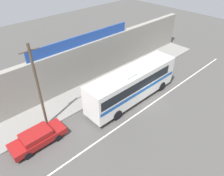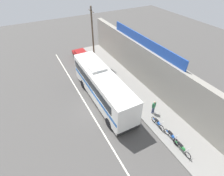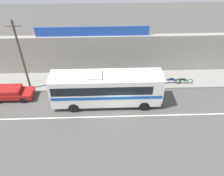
{
  "view_description": "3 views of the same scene",
  "coord_description": "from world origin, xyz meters",
  "px_view_note": "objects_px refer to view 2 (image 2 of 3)",
  "views": [
    {
      "loc": [
        -14.88,
        -10.45,
        13.97
      ],
      "look_at": [
        -3.05,
        2.16,
        1.92
      ],
      "focal_mm": 33.74,
      "sensor_mm": 36.0,
      "label": 1
    },
    {
      "loc": [
        12.65,
        -4.92,
        13.43
      ],
      "look_at": [
        -0.81,
        2.24,
        1.55
      ],
      "focal_mm": 27.94,
      "sensor_mm": 36.0,
      "label": 2
    },
    {
      "loc": [
        -1.13,
        -16.37,
        15.68
      ],
      "look_at": [
        -0.52,
        1.0,
        2.16
      ],
      "focal_mm": 35.76,
      "sensor_mm": 36.0,
      "label": 3
    }
  ],
  "objects_px": {
    "intercity_bus": "(102,85)",
    "parked_car": "(82,56)",
    "motorcycle_orange": "(172,136)",
    "pedestrian_near_shop": "(154,106)",
    "motorcycle_black": "(158,123)",
    "motorcycle_blue": "(182,148)",
    "utility_pole": "(93,35)"
  },
  "relations": [
    {
      "from": "motorcycle_orange",
      "to": "parked_car",
      "type": "bearing_deg",
      "value": -174.01
    },
    {
      "from": "parked_car",
      "to": "pedestrian_near_shop",
      "type": "bearing_deg",
      "value": 9.69
    },
    {
      "from": "intercity_bus",
      "to": "utility_pole",
      "type": "distance_m",
      "value": 9.19
    },
    {
      "from": "intercity_bus",
      "to": "pedestrian_near_shop",
      "type": "height_order",
      "value": "intercity_bus"
    },
    {
      "from": "motorcycle_orange",
      "to": "pedestrian_near_shop",
      "type": "bearing_deg",
      "value": 169.73
    },
    {
      "from": "motorcycle_black",
      "to": "motorcycle_orange",
      "type": "relative_size",
      "value": 1.0
    },
    {
      "from": "utility_pole",
      "to": "motorcycle_black",
      "type": "relative_size",
      "value": 4.35
    },
    {
      "from": "intercity_bus",
      "to": "motorcycle_orange",
      "type": "xyz_separation_m",
      "value": [
        7.8,
        3.07,
        -1.5
      ]
    },
    {
      "from": "motorcycle_black",
      "to": "motorcycle_orange",
      "type": "bearing_deg",
      "value": 3.9
    },
    {
      "from": "intercity_bus",
      "to": "motorcycle_black",
      "type": "height_order",
      "value": "intercity_bus"
    },
    {
      "from": "parked_car",
      "to": "pedestrian_near_shop",
      "type": "height_order",
      "value": "pedestrian_near_shop"
    },
    {
      "from": "motorcycle_blue",
      "to": "motorcycle_black",
      "type": "distance_m",
      "value": 3.06
    },
    {
      "from": "motorcycle_orange",
      "to": "pedestrian_near_shop",
      "type": "distance_m",
      "value": 3.44
    },
    {
      "from": "motorcycle_blue",
      "to": "intercity_bus",
      "type": "bearing_deg",
      "value": -161.94
    },
    {
      "from": "utility_pole",
      "to": "motorcycle_orange",
      "type": "height_order",
      "value": "utility_pole"
    },
    {
      "from": "parked_car",
      "to": "motorcycle_orange",
      "type": "height_order",
      "value": "parked_car"
    },
    {
      "from": "utility_pole",
      "to": "motorcycle_black",
      "type": "xyz_separation_m",
      "value": [
        14.56,
        0.27,
        -3.69
      ]
    },
    {
      "from": "pedestrian_near_shop",
      "to": "motorcycle_orange",
      "type": "bearing_deg",
      "value": -10.27
    },
    {
      "from": "parked_car",
      "to": "pedestrian_near_shop",
      "type": "distance_m",
      "value": 14.76
    },
    {
      "from": "intercity_bus",
      "to": "parked_car",
      "type": "xyz_separation_m",
      "value": [
        -10.09,
        1.19,
        -1.33
      ]
    },
    {
      "from": "parked_car",
      "to": "motorcycle_blue",
      "type": "height_order",
      "value": "parked_car"
    },
    {
      "from": "motorcycle_orange",
      "to": "motorcycle_black",
      "type": "bearing_deg",
      "value": -176.1
    },
    {
      "from": "intercity_bus",
      "to": "pedestrian_near_shop",
      "type": "distance_m",
      "value": 5.86
    },
    {
      "from": "parked_car",
      "to": "pedestrian_near_shop",
      "type": "xyz_separation_m",
      "value": [
        14.55,
        2.48,
        0.31
      ]
    },
    {
      "from": "intercity_bus",
      "to": "motorcycle_blue",
      "type": "xyz_separation_m",
      "value": [
        9.11,
        2.97,
        -1.5
      ]
    },
    {
      "from": "motorcycle_blue",
      "to": "pedestrian_near_shop",
      "type": "relative_size",
      "value": 1.24
    },
    {
      "from": "intercity_bus",
      "to": "motorcycle_black",
      "type": "bearing_deg",
      "value": 26.0
    },
    {
      "from": "motorcycle_orange",
      "to": "utility_pole",
      "type": "bearing_deg",
      "value": -178.62
    },
    {
      "from": "parked_car",
      "to": "motorcycle_black",
      "type": "xyz_separation_m",
      "value": [
        16.14,
        1.76,
        -0.17
      ]
    },
    {
      "from": "motorcycle_orange",
      "to": "pedestrian_near_shop",
      "type": "relative_size",
      "value": 1.15
    },
    {
      "from": "utility_pole",
      "to": "motorcycle_blue",
      "type": "distance_m",
      "value": 18.01
    },
    {
      "from": "motorcycle_black",
      "to": "intercity_bus",
      "type": "bearing_deg",
      "value": -154.0
    }
  ]
}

